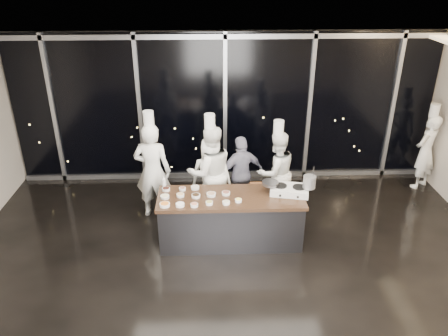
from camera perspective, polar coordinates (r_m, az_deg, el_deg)
The scene contains 15 objects.
ground at distance 7.10m, azimuth 1.21°, elevation -13.66°, with size 9.00×9.00×0.00m, color black.
room_shell at distance 5.94m, azimuth 3.11°, elevation 3.32°, with size 9.02×7.02×3.21m.
window_wall at distance 9.37m, azimuth 0.13°, elevation 7.74°, with size 8.90×0.11×3.20m.
demo_counter at distance 7.56m, azimuth 0.86°, elevation -6.65°, with size 2.46×0.86×0.90m.
stove at distance 7.47m, azimuth 8.55°, elevation -2.83°, with size 0.70×0.51×0.14m.
frying_pan at distance 7.44m, azimuth 5.99°, elevation -1.96°, with size 0.51×0.34×0.05m.
stock_pot at distance 7.39m, azimuth 11.09°, elevation -1.80°, with size 0.21×0.21×0.21m, color #ADADAF.
prep_bowls at distance 7.27m, azimuth -4.10°, elevation -3.80°, with size 1.35×0.72×0.05m.
squeeze_bottle at distance 7.61m, azimuth -7.85°, elevation -1.87°, with size 0.06×0.06×0.23m.
chef_far_left at distance 8.19m, azimuth -9.31°, elevation -0.30°, with size 0.73×0.53×2.10m.
chef_left at distance 8.20m, azimuth -1.68°, elevation -1.06°, with size 0.85×0.63×1.81m.
chef_center at distance 8.11m, azimuth -1.78°, elevation -0.50°, with size 1.03×0.89×2.04m.
guest at distance 8.37m, azimuth 2.29°, elevation -0.77°, with size 0.97×0.67×1.53m.
chef_right at distance 8.37m, azimuth 6.82°, elevation -0.49°, with size 0.96×0.87×1.86m.
chef_side at distance 10.11m, azimuth 24.84°, elevation 2.04°, with size 0.71×0.67×1.86m.
Camera 1 is at (-0.35, -5.46, 4.53)m, focal length 35.00 mm.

